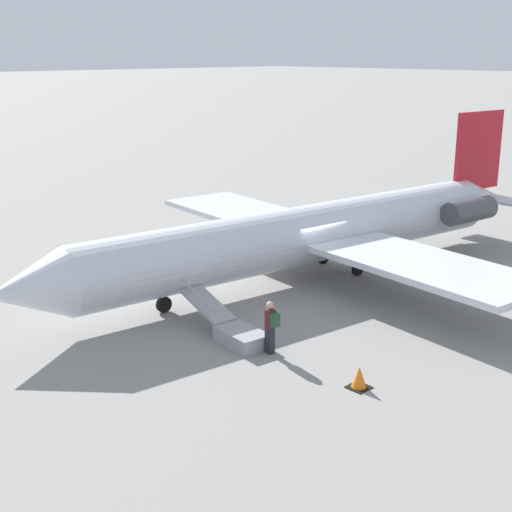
% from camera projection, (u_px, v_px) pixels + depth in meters
% --- Properties ---
extents(ground_plane, '(600.00, 600.00, 0.00)m').
position_uv_depth(ground_plane, '(304.00, 278.00, 30.20)').
color(ground_plane, gray).
extents(airplane_main, '(26.87, 20.31, 6.41)m').
position_uv_depth(airplane_main, '(320.00, 231.00, 30.16)').
color(airplane_main, silver).
rests_on(airplane_main, ground).
extents(boarding_stairs, '(1.44, 4.10, 1.63)m').
position_uv_depth(boarding_stairs, '(235.00, 331.00, 23.58)').
color(boarding_stairs, '#99999E').
rests_on(boarding_stairs, ground).
extents(passenger, '(0.36, 0.55, 1.74)m').
position_uv_depth(passenger, '(271.00, 324.00, 22.42)').
color(passenger, '#23232D').
rests_on(passenger, ground).
extents(traffic_cone_near_stairs, '(0.60, 0.60, 0.66)m').
position_uv_depth(traffic_cone_near_stairs, '(359.00, 378.00, 20.30)').
color(traffic_cone_near_stairs, black).
rests_on(traffic_cone_near_stairs, ground).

